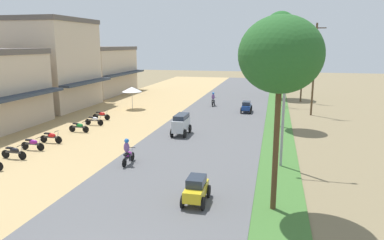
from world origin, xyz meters
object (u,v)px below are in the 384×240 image
(utility_pole_near, at_px, (303,62))
(car_van_silver, at_px, (181,123))
(parked_motorbike_fifth, at_px, (79,126))
(streetlamp_far, at_px, (279,59))
(car_hatchback_yellow, at_px, (196,189))
(parked_motorbike_fourth, at_px, (51,137))
(vendor_umbrella, at_px, (132,89))
(motorbike_foreground_rider, at_px, (128,152))
(car_sedan_blue, at_px, (246,106))
(parked_motorbike_third, at_px, (33,143))
(median_tree_third, at_px, (282,43))
(median_tree_nearest, at_px, (281,55))
(streetlamp_near, at_px, (285,90))
(motorbike_ahead_second, at_px, (213,99))
(median_tree_second, at_px, (280,36))
(utility_pole_far, at_px, (314,68))
(parked_motorbike_seventh, at_px, (101,115))
(parked_motorbike_second, at_px, (14,152))
(streetlamp_mid, at_px, (280,70))
(parked_motorbike_sixth, at_px, (94,120))

(utility_pole_near, height_order, car_van_silver, utility_pole_near)
(parked_motorbike_fifth, xyz_separation_m, streetlamp_far, (16.31, 37.20, 4.15))
(car_hatchback_yellow, height_order, car_van_silver, car_van_silver)
(parked_motorbike_fourth, height_order, vendor_umbrella, vendor_umbrella)
(motorbike_foreground_rider, bearing_deg, parked_motorbike_fourth, 156.33)
(parked_motorbike_fourth, distance_m, car_sedan_blue, 20.36)
(parked_motorbike_third, relative_size, median_tree_third, 0.19)
(car_van_silver, bearing_deg, parked_motorbike_third, -144.28)
(median_tree_nearest, distance_m, motorbike_foreground_rider, 11.30)
(car_van_silver, bearing_deg, car_sedan_blue, 68.47)
(streetlamp_near, bearing_deg, motorbike_foreground_rider, -168.03)
(car_sedan_blue, bearing_deg, median_tree_third, 73.52)
(parked_motorbike_third, relative_size, motorbike_ahead_second, 1.00)
(car_sedan_blue, bearing_deg, median_tree_second, -61.96)
(motorbike_ahead_second, bearing_deg, median_tree_third, 48.55)
(parked_motorbike_third, xyz_separation_m, utility_pole_far, (19.96, 17.80, 4.31))
(median_tree_third, xyz_separation_m, motorbike_ahead_second, (-7.68, -8.70, -6.52))
(parked_motorbike_seventh, height_order, motorbike_ahead_second, motorbike_ahead_second)
(parked_motorbike_third, bearing_deg, utility_pole_far, 41.72)
(car_sedan_blue, bearing_deg, car_van_silver, -111.53)
(parked_motorbike_fourth, relative_size, utility_pole_far, 0.19)
(vendor_umbrella, distance_m, motorbike_foreground_rider, 19.41)
(parked_motorbike_second, xyz_separation_m, motorbike_foreground_rider, (7.54, 0.61, 0.30))
(median_tree_second, xyz_separation_m, car_hatchback_yellow, (-3.58, -17.25, -7.22))
(streetlamp_mid, bearing_deg, car_van_silver, -115.32)
(streetlamp_near, bearing_deg, median_tree_nearest, -93.77)
(median_tree_nearest, distance_m, streetlamp_mid, 28.40)
(utility_pole_near, height_order, motorbike_foreground_rider, utility_pole_near)
(parked_motorbike_sixth, distance_m, motorbike_foreground_rider, 11.92)
(parked_motorbike_second, xyz_separation_m, car_van_silver, (8.85, 8.39, 0.47))
(streetlamp_far, distance_m, car_hatchback_yellow, 48.56)
(utility_pole_far, distance_m, motorbike_foreground_rider, 23.14)
(parked_motorbike_fifth, relative_size, median_tree_second, 0.18)
(parked_motorbike_seventh, xyz_separation_m, median_tree_second, (16.53, 1.16, 7.41))
(streetlamp_far, xyz_separation_m, car_sedan_blue, (-3.42, -25.15, -3.96))
(vendor_umbrella, bearing_deg, median_tree_third, 38.02)
(parked_motorbike_fourth, bearing_deg, car_hatchback_yellow, -30.80)
(streetlamp_mid, height_order, car_sedan_blue, streetlamp_mid)
(car_van_silver, bearing_deg, median_tree_second, 34.76)
(parked_motorbike_second, xyz_separation_m, median_tree_second, (16.32, 13.58, 7.41))
(parked_motorbike_fourth, relative_size, streetlamp_far, 0.22)
(parked_motorbike_third, xyz_separation_m, streetlamp_near, (16.70, 0.56, 4.10))
(median_tree_third, bearing_deg, streetlamp_far, 90.47)
(parked_motorbike_third, bearing_deg, motorbike_foreground_rider, -10.12)
(parked_motorbike_fourth, distance_m, vendor_umbrella, 14.83)
(parked_motorbike_third, distance_m, median_tree_third, 34.52)
(utility_pole_near, bearing_deg, parked_motorbike_fifth, -131.67)
(parked_motorbike_fourth, bearing_deg, car_sedan_blue, 49.75)
(streetlamp_mid, bearing_deg, parked_motorbike_second, -123.81)
(motorbike_ahead_second, bearing_deg, vendor_umbrella, -154.89)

